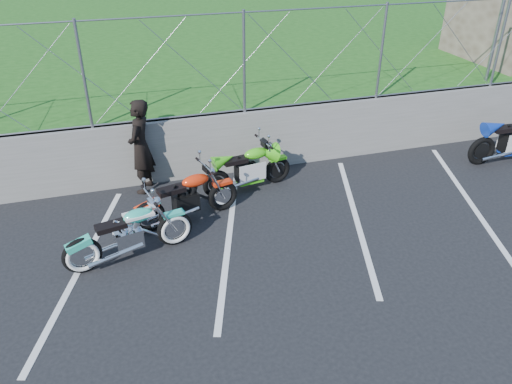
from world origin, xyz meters
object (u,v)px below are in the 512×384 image
object	(u,v)px
cruiser_turquoise	(131,235)
naked_orange	(188,199)
sportbike_green	(249,170)
person_standing	(141,147)

from	to	relation	value
cruiser_turquoise	naked_orange	bearing A→B (deg)	25.78
cruiser_turquoise	naked_orange	xyz separation A→B (m)	(1.06, 0.84, 0.01)
cruiser_turquoise	sportbike_green	distance (m)	2.92
naked_orange	sportbike_green	bearing A→B (deg)	16.98
sportbike_green	person_standing	size ratio (longest dim) A/B	1.01
naked_orange	person_standing	bearing A→B (deg)	101.76
naked_orange	person_standing	world-z (taller)	person_standing
naked_orange	sportbike_green	xyz separation A→B (m)	(1.35, 0.80, -0.00)
cruiser_turquoise	person_standing	bearing A→B (deg)	66.63
sportbike_green	person_standing	bearing A→B (deg)	154.73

